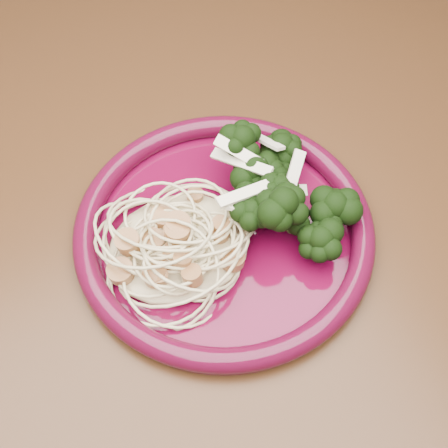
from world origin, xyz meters
TOP-DOWN VIEW (x-y plane):
  - dining_table at (0.00, 0.00)m, footprint 1.20×0.80m
  - dinner_plate at (-0.05, -0.04)m, footprint 0.29×0.29m
  - spaghetti_pile at (-0.09, -0.04)m, footprint 0.14×0.12m
  - scallop_cluster at (-0.09, -0.04)m, footprint 0.12×0.12m
  - broccoli_pile at (0.01, -0.05)m, footprint 0.10×0.16m
  - onion_garnish at (0.01, -0.05)m, footprint 0.07×0.10m

SIDE VIEW (x-z plane):
  - dining_table at x=0.00m, z-range 0.28..1.03m
  - dinner_plate at x=-0.05m, z-range 0.75..0.77m
  - spaghetti_pile at x=-0.09m, z-range 0.76..0.79m
  - broccoli_pile at x=0.01m, z-range 0.76..0.81m
  - scallop_cluster at x=-0.09m, z-range 0.79..0.82m
  - onion_garnish at x=0.01m, z-range 0.79..0.84m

